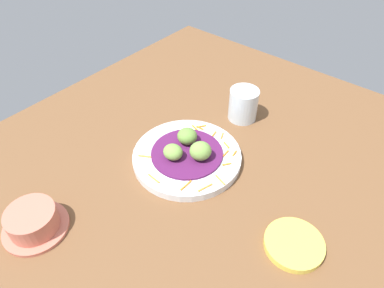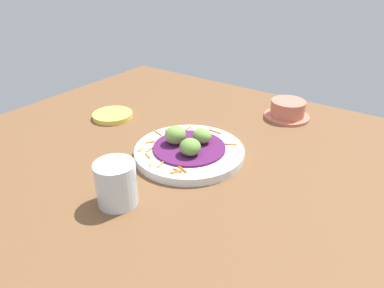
{
  "view_description": "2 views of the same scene",
  "coord_description": "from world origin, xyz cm",
  "px_view_note": "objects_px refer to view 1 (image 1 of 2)",
  "views": [
    {
      "loc": [
        49.76,
        33.6,
        62.43
      ],
      "look_at": [
        3.22,
        -4.94,
        6.91
      ],
      "focal_mm": 32.6,
      "sensor_mm": 36.0,
      "label": 1
    },
    {
      "loc": [
        -55.01,
        -48.03,
        45.06
      ],
      "look_at": [
        4.67,
        -6.18,
        5.13
      ],
      "focal_mm": 32.88,
      "sensor_mm": 36.0,
      "label": 2
    }
  ],
  "objects_px": {
    "guac_scoop_center": "(187,136)",
    "guac_scoop_right": "(173,152)",
    "guac_scoop_left": "(200,151)",
    "terracotta_bowl": "(33,222)",
    "main_plate": "(187,157)",
    "water_glass": "(243,104)",
    "side_plate_small": "(294,244)"
  },
  "relations": [
    {
      "from": "main_plate",
      "to": "guac_scoop_center",
      "type": "height_order",
      "value": "guac_scoop_center"
    },
    {
      "from": "main_plate",
      "to": "guac_scoop_left",
      "type": "relative_size",
      "value": 5.12
    },
    {
      "from": "guac_scoop_left",
      "to": "guac_scoop_right",
      "type": "relative_size",
      "value": 1.09
    },
    {
      "from": "guac_scoop_left",
      "to": "water_glass",
      "type": "bearing_deg",
      "value": -173.12
    },
    {
      "from": "guac_scoop_left",
      "to": "guac_scoop_right",
      "type": "height_order",
      "value": "guac_scoop_left"
    },
    {
      "from": "guac_scoop_center",
      "to": "guac_scoop_right",
      "type": "bearing_deg",
      "value": 8.98
    },
    {
      "from": "side_plate_small",
      "to": "terracotta_bowl",
      "type": "xyz_separation_m",
      "value": [
        0.3,
        -0.42,
        0.02
      ]
    },
    {
      "from": "guac_scoop_left",
      "to": "guac_scoop_right",
      "type": "bearing_deg",
      "value": -51.02
    },
    {
      "from": "guac_scoop_left",
      "to": "guac_scoop_center",
      "type": "height_order",
      "value": "guac_scoop_left"
    },
    {
      "from": "side_plate_small",
      "to": "terracotta_bowl",
      "type": "distance_m",
      "value": 0.51
    },
    {
      "from": "main_plate",
      "to": "guac_scoop_left",
      "type": "bearing_deg",
      "value": 98.98
    },
    {
      "from": "main_plate",
      "to": "water_glass",
      "type": "relative_size",
      "value": 2.97
    },
    {
      "from": "terracotta_bowl",
      "to": "water_glass",
      "type": "height_order",
      "value": "water_glass"
    },
    {
      "from": "main_plate",
      "to": "guac_scoop_right",
      "type": "relative_size",
      "value": 5.6
    },
    {
      "from": "main_plate",
      "to": "guac_scoop_right",
      "type": "height_order",
      "value": "guac_scoop_right"
    },
    {
      "from": "guac_scoop_center",
      "to": "guac_scoop_right",
      "type": "height_order",
      "value": "guac_scoop_center"
    },
    {
      "from": "guac_scoop_center",
      "to": "guac_scoop_right",
      "type": "xyz_separation_m",
      "value": [
        0.06,
        0.01,
        -0.0
      ]
    },
    {
      "from": "guac_scoop_left",
      "to": "terracotta_bowl",
      "type": "bearing_deg",
      "value": -22.31
    },
    {
      "from": "main_plate",
      "to": "side_plate_small",
      "type": "bearing_deg",
      "value": 80.98
    },
    {
      "from": "water_glass",
      "to": "terracotta_bowl",
      "type": "bearing_deg",
      "value": -11.63
    },
    {
      "from": "main_plate",
      "to": "guac_scoop_center",
      "type": "relative_size",
      "value": 5.39
    },
    {
      "from": "guac_scoop_center",
      "to": "water_glass",
      "type": "bearing_deg",
      "value": 170.47
    },
    {
      "from": "terracotta_bowl",
      "to": "water_glass",
      "type": "relative_size",
      "value": 1.48
    },
    {
      "from": "guac_scoop_center",
      "to": "guac_scoop_right",
      "type": "relative_size",
      "value": 1.04
    },
    {
      "from": "guac_scoop_right",
      "to": "main_plate",
      "type": "bearing_deg",
      "value": 158.98
    },
    {
      "from": "guac_scoop_center",
      "to": "side_plate_small",
      "type": "distance_m",
      "value": 0.35
    },
    {
      "from": "main_plate",
      "to": "guac_scoop_left",
      "type": "xyz_separation_m",
      "value": [
        -0.01,
        0.04,
        0.04
      ]
    },
    {
      "from": "guac_scoop_center",
      "to": "terracotta_bowl",
      "type": "distance_m",
      "value": 0.38
    },
    {
      "from": "side_plate_small",
      "to": "water_glass",
      "type": "relative_size",
      "value": 1.32
    },
    {
      "from": "main_plate",
      "to": "guac_scoop_right",
      "type": "distance_m",
      "value": 0.05
    },
    {
      "from": "guac_scoop_right",
      "to": "terracotta_bowl",
      "type": "distance_m",
      "value": 0.33
    },
    {
      "from": "guac_scoop_left",
      "to": "guac_scoop_right",
      "type": "distance_m",
      "value": 0.06
    }
  ]
}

